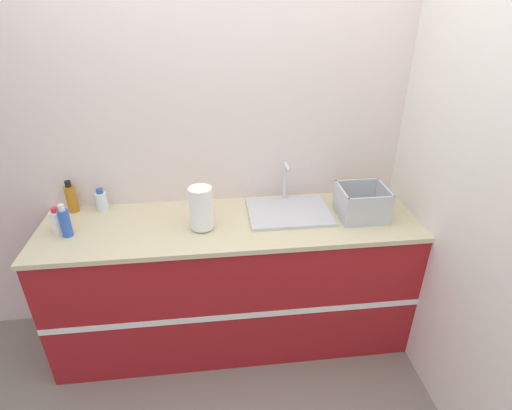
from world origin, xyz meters
TOP-DOWN VIEW (x-y plane):
  - ground_plane at (0.00, 0.00)m, footprint 12.00×12.00m
  - wall_back at (0.00, 0.64)m, footprint 4.64×0.06m
  - wall_right at (1.15, 0.31)m, footprint 0.06×2.61m
  - counter_cabinet at (0.00, 0.31)m, footprint 2.27×0.64m
  - sink at (0.36, 0.37)m, footprint 0.51×0.39m
  - paper_towel_roll at (-0.17, 0.25)m, footprint 0.14×0.14m
  - dish_rack at (0.79, 0.28)m, footprint 0.28×0.26m
  - bottle_blue at (-0.93, 0.26)m, footprint 0.06×0.06m
  - bottle_amber at (-0.98, 0.55)m, footprint 0.06×0.06m
  - bottle_white_spray at (-0.99, 0.31)m, footprint 0.07×0.07m
  - bottle_clear at (-0.80, 0.54)m, footprint 0.07×0.07m

SIDE VIEW (x-z plane):
  - ground_plane at x=0.00m, z-range 0.00..0.00m
  - counter_cabinet at x=0.00m, z-range 0.00..0.91m
  - sink at x=0.36m, z-range 0.79..1.07m
  - bottle_clear at x=-0.80m, z-range 0.90..1.05m
  - bottle_white_spray at x=-0.99m, z-range 0.90..1.06m
  - dish_rack at x=0.79m, z-range 0.89..1.08m
  - bottle_blue at x=-0.93m, z-range 0.90..1.10m
  - bottle_amber at x=-0.98m, z-range 0.90..1.11m
  - paper_towel_roll at x=-0.17m, z-range 0.91..1.17m
  - wall_back at x=0.00m, z-range 0.00..2.60m
  - wall_right at x=1.15m, z-range 0.00..2.60m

